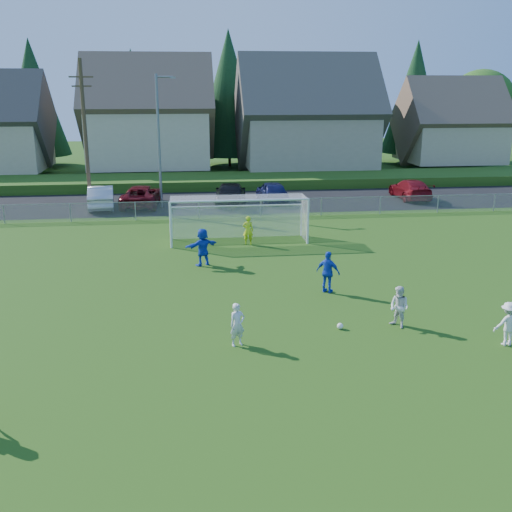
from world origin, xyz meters
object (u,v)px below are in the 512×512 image
at_px(player_white_b, 399,307).
at_px(car_g, 410,189).
at_px(car_e, 272,192).
at_px(player_white_c, 508,324).
at_px(player_white_a, 237,325).
at_px(car_b, 101,197).
at_px(player_blue_a, 328,272).
at_px(car_d, 231,194).
at_px(soccer_ball, 340,326).
at_px(soccer_goal, 238,212).
at_px(car_c, 142,196).
at_px(goalkeeper, 248,230).
at_px(player_blue_b, 203,247).

xyz_separation_m(player_white_b, car_g, (9.53, 23.97, -0.02)).
bearing_deg(car_e, player_white_c, 95.58).
bearing_deg(player_white_a, car_b, 84.23).
distance_m(player_blue_a, car_e, 20.05).
relative_size(player_blue_a, car_b, 0.36).
bearing_deg(car_d, player_white_a, 91.20).
relative_size(soccer_ball, player_white_a, 0.15).
bearing_deg(player_white_a, soccer_goal, 61.78).
relative_size(player_white_c, soccer_goal, 0.20).
height_order(player_white_a, car_b, car_b).
bearing_deg(player_white_b, soccer_goal, 166.71).
xyz_separation_m(car_b, car_c, (2.76, 0.36, -0.05)).
height_order(goalkeeper, car_d, goalkeeper).
relative_size(goalkeeper, car_g, 0.31).
distance_m(player_white_b, car_b, 26.58).
distance_m(player_blue_a, car_g, 22.94).
height_order(goalkeeper, soccer_goal, soccer_goal).
distance_m(player_white_a, car_g, 29.17).
xyz_separation_m(car_c, soccer_goal, (5.88, -10.58, 0.88)).
xyz_separation_m(player_white_a, car_e, (4.80, 24.82, 0.04)).
relative_size(player_blue_a, car_e, 0.38).
xyz_separation_m(player_blue_a, car_e, (0.63, 20.04, -0.10)).
xyz_separation_m(player_white_c, car_e, (-4.01, 25.84, 0.03)).
xyz_separation_m(soccer_ball, soccer_goal, (-2.40, 12.83, 1.52)).
height_order(player_white_a, car_d, car_d).
xyz_separation_m(goalkeeper, car_g, (13.58, 11.92, -0.05)).
xyz_separation_m(car_c, car_e, (9.38, 0.49, 0.03)).
distance_m(player_white_c, car_d, 26.36).
xyz_separation_m(player_white_b, goalkeeper, (-4.05, 12.04, 0.03)).
xyz_separation_m(player_blue_b, goalkeeper, (2.54, 3.61, -0.12)).
relative_size(player_white_c, player_blue_a, 0.85).
distance_m(player_blue_b, soccer_goal, 4.99).
bearing_deg(car_e, player_blue_a, 84.96).
bearing_deg(car_g, player_white_b, 69.30).
bearing_deg(car_c, car_d, -174.59).
relative_size(player_white_b, soccer_goal, 0.20).
height_order(soccer_ball, player_blue_a, player_blue_a).
xyz_separation_m(soccer_ball, car_c, (-8.29, 23.41, 0.63)).
height_order(player_white_b, car_d, car_d).
relative_size(player_white_b, car_b, 0.31).
relative_size(goalkeeper, car_e, 0.34).
distance_m(player_blue_b, goalkeeper, 4.42).
height_order(car_c, car_g, car_c).
xyz_separation_m(player_blue_a, car_g, (11.15, 20.04, -0.14)).
height_order(car_b, soccer_goal, soccer_goal).
distance_m(car_c, soccer_goal, 12.14).
xyz_separation_m(player_white_b, player_blue_a, (-1.62, 3.92, 0.12)).
bearing_deg(car_b, car_c, -178.73).
height_order(player_blue_b, soccer_goal, soccer_goal).
bearing_deg(player_white_a, car_d, 63.16).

